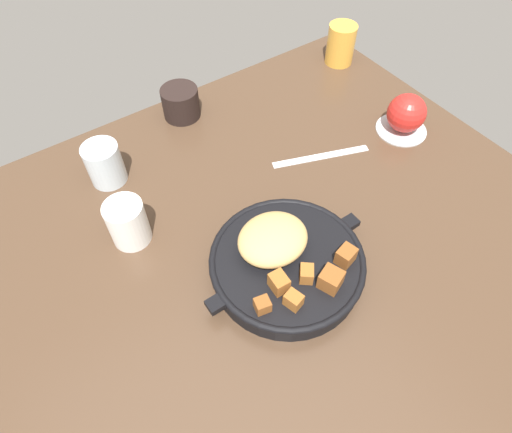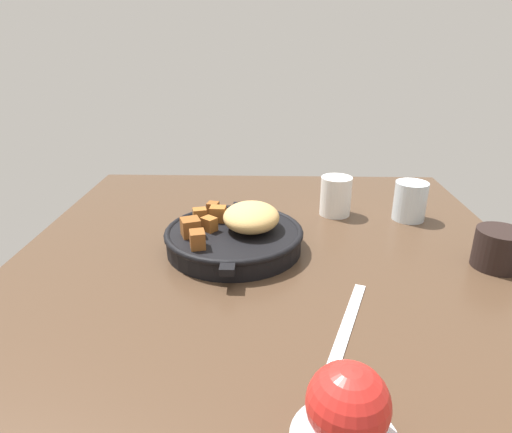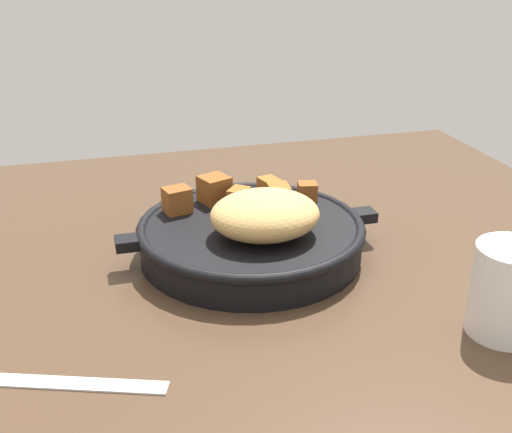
# 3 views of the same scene
# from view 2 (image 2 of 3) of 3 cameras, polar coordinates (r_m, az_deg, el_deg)

# --- Properties ---
(ground_plane) EXTENTS (1.02, 0.92, 0.02)m
(ground_plane) POSITION_cam_2_polar(r_m,az_deg,el_deg) (0.79, 1.46, -6.39)
(ground_plane) COLOR #473323
(cast_iron_skillet) EXTENTS (0.30, 0.25, 0.09)m
(cast_iron_skillet) POSITION_cam_2_polar(r_m,az_deg,el_deg) (0.82, -2.68, -2.28)
(cast_iron_skillet) COLOR black
(cast_iron_skillet) RESTS_ON ground_plane
(red_apple) EXTENTS (0.08, 0.08, 0.08)m
(red_apple) POSITION_cam_2_polar(r_m,az_deg,el_deg) (0.46, 11.64, -22.57)
(red_apple) COLOR red
(red_apple) RESTS_ON saucer_plate
(butter_knife) EXTENTS (0.20, 0.08, 0.00)m
(butter_knife) POSITION_cam_2_polar(r_m,az_deg,el_deg) (0.64, 11.73, -13.02)
(butter_knife) COLOR silver
(butter_knife) RESTS_ON ground_plane
(coffee_mug_dark) EXTENTS (0.08, 0.08, 0.07)m
(coffee_mug_dark) POSITION_cam_2_polar(r_m,az_deg,el_deg) (0.86, 28.69, -3.66)
(coffee_mug_dark) COLOR black
(coffee_mug_dark) RESTS_ON ground_plane
(water_glass_short) EXTENTS (0.07, 0.07, 0.08)m
(water_glass_short) POSITION_cam_2_polar(r_m,az_deg,el_deg) (1.00, 19.16, 1.91)
(water_glass_short) COLOR silver
(water_glass_short) RESTS_ON ground_plane
(white_creamer_pitcher) EXTENTS (0.07, 0.07, 0.09)m
(white_creamer_pitcher) POSITION_cam_2_polar(r_m,az_deg,el_deg) (0.99, 10.17, 2.62)
(white_creamer_pitcher) COLOR white
(white_creamer_pitcher) RESTS_ON ground_plane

